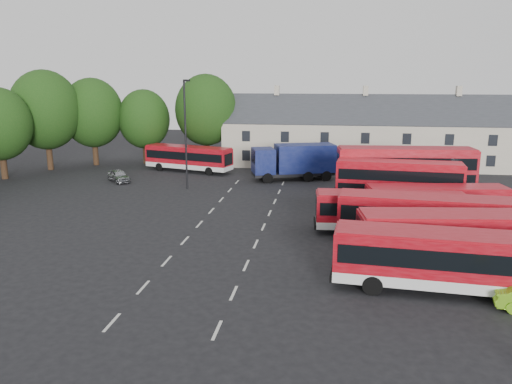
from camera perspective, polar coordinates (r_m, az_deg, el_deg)
ground at (r=37.07m, az=-7.27°, el=-4.55°), size 140.00×140.00×0.00m
lane_markings at (r=38.36m, az=-2.86°, el=-3.84°), size 5.15×33.80×0.01m
treeline at (r=61.60m, az=-21.53°, el=8.00°), size 29.92×32.59×12.01m
terrace_houses at (r=64.55m, az=12.17°, el=6.28°), size 35.70×7.13×10.06m
bus_row_a at (r=28.03m, az=21.02°, el=-6.94°), size 11.82×3.62×3.29m
bus_row_b at (r=31.87m, az=22.39°, el=-4.58°), size 12.19×4.12×3.38m
bus_row_c at (r=35.75m, az=18.79°, el=-2.51°), size 11.86×3.73×3.30m
bus_row_d at (r=37.32m, az=15.09°, el=-1.89°), size 10.79×3.10×3.01m
bus_row_e at (r=40.67m, az=19.94°, el=-1.03°), size 10.85×3.92×3.00m
bus_dd_south at (r=43.88m, az=15.94°, el=1.06°), size 10.49×3.26×4.23m
bus_dd_north at (r=47.09m, az=16.66°, el=2.32°), size 12.27×3.77×4.95m
bus_north at (r=60.30m, az=-7.72°, el=4.05°), size 11.04×5.35×3.05m
box_truck at (r=55.00m, az=4.44°, el=3.65°), size 9.38×5.48×3.92m
silver_car at (r=56.07m, az=-15.41°, el=1.80°), size 3.75×3.89×1.31m
lamppost at (r=50.31m, az=-8.04°, el=6.83°), size 0.75×0.48×10.88m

